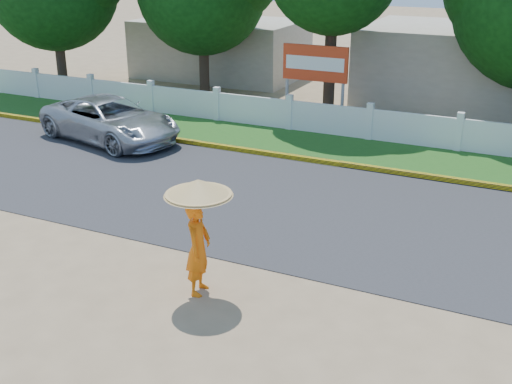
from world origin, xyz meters
TOP-DOWN VIEW (x-y plane):
  - ground at (0.00, 0.00)m, footprint 120.00×120.00m
  - road at (0.00, 4.50)m, footprint 60.00×7.00m
  - grass_verge at (0.00, 9.75)m, footprint 60.00×3.50m
  - curb at (0.00, 8.05)m, footprint 40.00×0.18m
  - fence at (0.00, 11.20)m, footprint 40.00×0.10m
  - building_near at (3.00, 18.00)m, footprint 10.00×6.00m
  - building_far at (-10.00, 19.00)m, footprint 8.00×5.00m
  - vehicle at (-8.04, 7.29)m, footprint 5.77×3.64m
  - monk_with_parasol at (-0.09, -0.36)m, footprint 1.31×1.31m
  - billboard at (-2.47, 12.30)m, footprint 2.50×0.13m

SIDE VIEW (x-z plane):
  - ground at x=0.00m, z-range 0.00..0.00m
  - road at x=0.00m, z-range 0.00..0.02m
  - grass_verge at x=0.00m, z-range 0.00..0.03m
  - curb at x=0.00m, z-range 0.00..0.16m
  - fence at x=0.00m, z-range 0.00..1.10m
  - vehicle at x=-8.04m, z-range 0.00..1.49m
  - building_far at x=-10.00m, z-range 0.00..2.80m
  - monk_with_parasol at x=-0.09m, z-range 0.36..2.74m
  - building_near at x=3.00m, z-range 0.00..3.20m
  - billboard at x=-2.47m, z-range 0.67..3.62m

